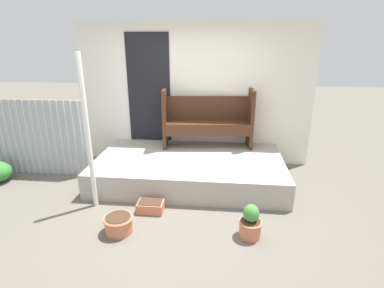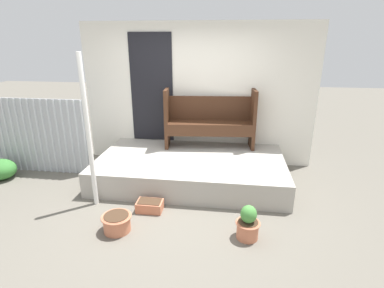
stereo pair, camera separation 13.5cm
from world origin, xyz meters
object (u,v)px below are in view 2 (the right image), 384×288
object	(u,v)px
support_post	(88,134)
bench	(210,118)
flower_pot_left	(117,222)
shrub_by_fence	(0,169)
flower_pot_middle	(248,224)
planter_box_rect	(150,206)

from	to	relation	value
support_post	bench	size ratio (longest dim) A/B	1.32
flower_pot_left	shrub_by_fence	distance (m)	2.79
flower_pot_left	flower_pot_middle	distance (m)	1.63
flower_pot_middle	planter_box_rect	size ratio (longest dim) A/B	1.22
support_post	flower_pot_left	distance (m)	1.25
support_post	shrub_by_fence	xyz separation A→B (m)	(-1.99, 0.57, -0.90)
support_post	planter_box_rect	size ratio (longest dim) A/B	5.96
flower_pot_middle	planter_box_rect	bearing A→B (deg)	161.90
planter_box_rect	shrub_by_fence	world-z (taller)	shrub_by_fence
flower_pot_middle	planter_box_rect	world-z (taller)	flower_pot_middle
support_post	flower_pot_left	bearing A→B (deg)	-47.22
support_post	flower_pot_middle	distance (m)	2.41
flower_pot_middle	shrub_by_fence	world-z (taller)	flower_pot_middle
flower_pot_middle	shrub_by_fence	xyz separation A→B (m)	(-4.17, 1.09, -0.02)
bench	flower_pot_left	size ratio (longest dim) A/B	4.30
support_post	flower_pot_middle	xyz separation A→B (m)	(2.18, -0.52, -0.88)
flower_pot_left	flower_pot_middle	bearing A→B (deg)	2.58
bench	planter_box_rect	xyz separation A→B (m)	(-0.70, -1.67, -0.87)
support_post	planter_box_rect	world-z (taller)	support_post
flower_pot_left	planter_box_rect	distance (m)	0.59
support_post	shrub_by_fence	world-z (taller)	support_post
support_post	bench	bearing A→B (deg)	45.94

